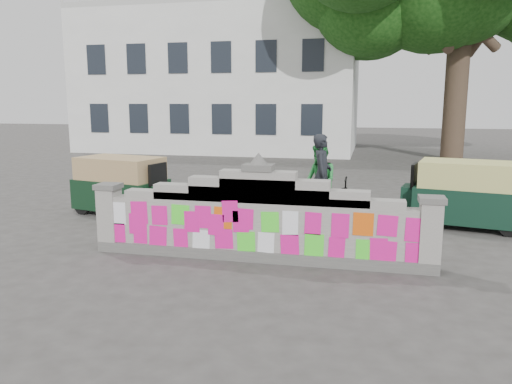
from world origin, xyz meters
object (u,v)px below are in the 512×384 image
Objects in this scene: rickshaw_left at (123,185)px; pedestrian at (320,182)px; rickshaw_right at (466,193)px; cyclist_bike at (321,200)px; cyclist_rider at (322,184)px.

pedestrian is at bearing 18.88° from rickshaw_left.
pedestrian is at bearing 11.82° from rickshaw_right.
cyclist_rider reaches higher than cyclist_bike.
cyclist_bike is at bearing -20.80° from pedestrian.
cyclist_rider is at bearing 18.32° from rickshaw_right.
pedestrian is at bearing 11.58° from cyclist_rider.
pedestrian is (-0.09, 0.38, 0.39)m from cyclist_bike.
cyclist_bike is 0.74× the size of rickshaw_right.
rickshaw_right is at bearing -84.77° from cyclist_bike.
cyclist_bike is 1.13× the size of pedestrian.
cyclist_bike is 0.39m from cyclist_rider.
rickshaw_right reaches higher than cyclist_bike.
rickshaw_right is (8.49, 0.52, 0.03)m from rickshaw_left.
rickshaw_left is at bearing -117.42° from pedestrian.
rickshaw_left is (-5.16, -0.16, 0.21)m from cyclist_bike.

